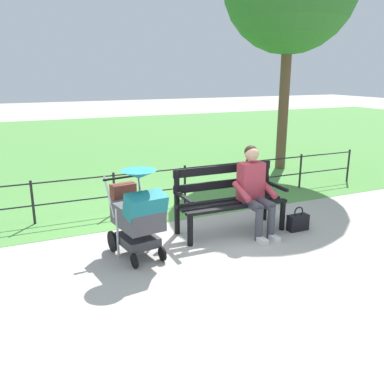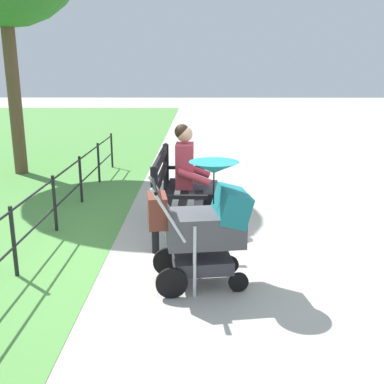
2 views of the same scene
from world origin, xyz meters
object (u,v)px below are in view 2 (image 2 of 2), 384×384
Objects in this scene: park_bench at (175,189)px; handbag at (209,199)px; stroller at (205,223)px; person_on_bench at (193,171)px.

handbag is at bearing 155.00° from park_bench.
park_bench is 1.40× the size of stroller.
stroller is 2.49m from handbag.
park_bench is 1.26× the size of person_on_bench.
stroller is 3.11× the size of handbag.
stroller is at bearing 3.89° from person_on_bench.
person_on_bench is 0.88m from handbag.
park_bench is at bearing -25.00° from handbag.
stroller reaches higher than park_bench.
handbag is (-2.44, 0.10, -0.47)m from stroller.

